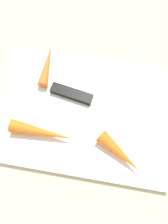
# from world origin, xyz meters

# --- Properties ---
(ground_plane) EXTENTS (1.40, 1.40, 0.00)m
(ground_plane) POSITION_xyz_m (0.00, 0.00, 0.00)
(ground_plane) COLOR #C6B793
(cutting_board) EXTENTS (0.36, 0.26, 0.01)m
(cutting_board) POSITION_xyz_m (0.00, 0.00, 0.01)
(cutting_board) COLOR white
(cutting_board) RESTS_ON ground_plane
(knife) EXTENTS (0.20, 0.05, 0.01)m
(knife) POSITION_xyz_m (-0.02, 0.03, 0.02)
(knife) COLOR #B7B7BC
(knife) RESTS_ON cutting_board
(carrot_medium) EXTENTS (0.02, 0.10, 0.02)m
(carrot_medium) POSITION_xyz_m (-0.10, 0.09, 0.02)
(carrot_medium) COLOR orange
(carrot_medium) RESTS_ON cutting_board
(carrot_shortest) EXTENTS (0.10, 0.08, 0.03)m
(carrot_shortest) POSITION_xyz_m (0.08, -0.07, 0.03)
(carrot_shortest) COLOR orange
(carrot_shortest) RESTS_ON cutting_board
(carrot_longest) EXTENTS (0.13, 0.03, 0.03)m
(carrot_longest) POSITION_xyz_m (-0.07, -0.06, 0.03)
(carrot_longest) COLOR orange
(carrot_longest) RESTS_ON cutting_board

